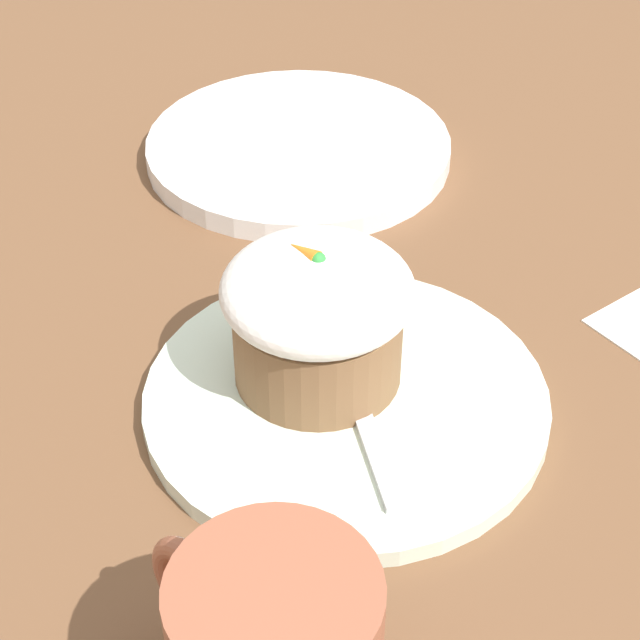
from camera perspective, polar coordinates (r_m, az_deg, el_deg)
The scene contains 5 objects.
ground_plane at distance 0.59m, azimuth 1.38°, elevation -4.64°, with size 4.00×4.00×0.00m, color brown.
dessert_plate at distance 0.59m, azimuth 1.39°, elevation -4.25°, with size 0.22×0.22×0.01m.
carrot_cake at distance 0.57m, azimuth -0.00°, elevation 0.37°, with size 0.10×0.10×0.08m.
spoon at distance 0.58m, azimuth 1.78°, elevation -3.66°, with size 0.12×0.09×0.01m.
side_plate at distance 0.80m, azimuth -1.15°, elevation 9.14°, with size 0.23×0.23×0.02m.
Camera 1 is at (-0.29, 0.32, 0.41)m, focal length 60.00 mm.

